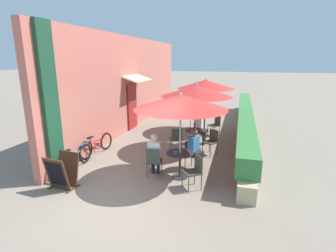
# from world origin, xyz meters

# --- Properties ---
(ground_plane) EXTENTS (120.00, 120.00, 0.00)m
(ground_plane) POSITION_xyz_m (0.00, 0.00, 0.00)
(ground_plane) COLOR gray
(cafe_facade_wall) EXTENTS (0.98, 13.46, 4.20)m
(cafe_facade_wall) POSITION_xyz_m (-2.54, 6.60, 2.09)
(cafe_facade_wall) COLOR #C66B5B
(cafe_facade_wall) RESTS_ON ground_plane
(planter_hedge) EXTENTS (0.60, 12.46, 1.01)m
(planter_hedge) POSITION_xyz_m (2.75, 6.63, 0.54)
(planter_hedge) COLOR tan
(planter_hedge) RESTS_ON ground_plane
(patio_table_near) EXTENTS (0.75, 0.75, 0.73)m
(patio_table_near) POSITION_xyz_m (0.97, 1.44, 0.52)
(patio_table_near) COLOR #28282D
(patio_table_near) RESTS_ON ground_plane
(patio_umbrella_near) EXTENTS (2.48, 2.48, 2.39)m
(patio_umbrella_near) POSITION_xyz_m (0.97, 1.44, 2.15)
(patio_umbrella_near) COLOR #B7B7BC
(patio_umbrella_near) RESTS_ON ground_plane
(cafe_chair_near_left) EXTENTS (0.52, 0.52, 0.87)m
(cafe_chair_near_left) POSITION_xyz_m (1.17, 2.14, 0.52)
(cafe_chair_near_left) COLOR #384238
(cafe_chair_near_left) RESTS_ON ground_plane
(seated_patron_near_left) EXTENTS (0.49, 0.45, 1.25)m
(seated_patron_near_left) POSITION_xyz_m (1.27, 2.09, 0.69)
(seated_patron_near_left) COLOR #23232D
(seated_patron_near_left) RESTS_ON ground_plane
(cafe_chair_near_right) EXTENTS (0.45, 0.45, 0.87)m
(cafe_chair_near_right) POSITION_xyz_m (0.27, 1.27, 0.52)
(cafe_chair_near_right) COLOR #384238
(cafe_chair_near_right) RESTS_ON ground_plane
(seated_patron_near_right) EXTENTS (0.37, 0.44, 1.25)m
(seated_patron_near_right) POSITION_xyz_m (0.25, 1.38, 0.69)
(seated_patron_near_right) COLOR #23232D
(seated_patron_near_right) RESTS_ON ground_plane
(cafe_chair_near_back) EXTENTS (0.56, 0.56, 0.87)m
(cafe_chair_near_back) POSITION_xyz_m (1.47, 0.93, 0.52)
(cafe_chair_near_back) COLOR #384238
(cafe_chair_near_back) RESTS_ON ground_plane
(coffee_cup_near) EXTENTS (0.07, 0.07, 0.09)m
(coffee_cup_near) POSITION_xyz_m (0.87, 1.32, 0.78)
(coffee_cup_near) COLOR teal
(coffee_cup_near) RESTS_ON patio_table_near
(patio_table_mid) EXTENTS (0.75, 0.75, 0.73)m
(patio_table_mid) POSITION_xyz_m (0.99, 3.86, 0.52)
(patio_table_mid) COLOR #28282D
(patio_table_mid) RESTS_ON ground_plane
(patio_umbrella_mid) EXTENTS (2.48, 2.48, 2.39)m
(patio_umbrella_mid) POSITION_xyz_m (0.99, 3.86, 2.15)
(patio_umbrella_mid) COLOR #B7B7BC
(patio_umbrella_mid) RESTS_ON ground_plane
(cafe_chair_mid_left) EXTENTS (0.43, 0.43, 0.87)m
(cafe_chair_mid_left) POSITION_xyz_m (0.97, 4.58, 0.52)
(cafe_chair_mid_left) COLOR #384238
(cafe_chair_mid_left) RESTS_ON ground_plane
(seated_patron_mid_left) EXTENTS (0.42, 0.36, 1.25)m
(seated_patron_mid_left) POSITION_xyz_m (1.08, 4.57, 0.69)
(seated_patron_mid_left) COLOR #23232D
(seated_patron_mid_left) RESTS_ON ground_plane
(cafe_chair_mid_right) EXTENTS (0.53, 0.53, 0.87)m
(cafe_chair_mid_right) POSITION_xyz_m (0.37, 3.48, 0.52)
(cafe_chair_mid_right) COLOR #384238
(cafe_chair_mid_right) RESTS_ON ground_plane
(cafe_chair_mid_back) EXTENTS (0.56, 0.56, 0.87)m
(cafe_chair_mid_back) POSITION_xyz_m (1.62, 3.52, 0.52)
(cafe_chair_mid_back) COLOR #384238
(cafe_chair_mid_back) RESTS_ON ground_plane
(coffee_cup_mid) EXTENTS (0.07, 0.07, 0.09)m
(coffee_cup_mid) POSITION_xyz_m (0.96, 3.75, 0.78)
(coffee_cup_mid) COLOR #B73D3D
(coffee_cup_mid) RESTS_ON patio_table_mid
(patio_table_far) EXTENTS (0.75, 0.75, 0.73)m
(patio_table_far) POSITION_xyz_m (0.99, 6.35, 0.52)
(patio_table_far) COLOR #28282D
(patio_table_far) RESTS_ON ground_plane
(patio_umbrella_far) EXTENTS (2.48, 2.48, 2.39)m
(patio_umbrella_far) POSITION_xyz_m (0.99, 6.35, 2.15)
(patio_umbrella_far) COLOR #B7B7BC
(patio_umbrella_far) RESTS_ON ground_plane
(cafe_chair_far_left) EXTENTS (0.56, 0.56, 0.87)m
(cafe_chair_far_left) POSITION_xyz_m (1.52, 5.86, 0.52)
(cafe_chair_far_left) COLOR #384238
(cafe_chair_far_left) RESTS_ON ground_plane
(cafe_chair_far_right) EXTENTS (0.56, 0.56, 0.87)m
(cafe_chair_far_right) POSITION_xyz_m (0.45, 6.83, 0.52)
(cafe_chair_far_right) COLOR #384238
(cafe_chair_far_right) RESTS_ON ground_plane
(coffee_cup_far) EXTENTS (0.07, 0.07, 0.09)m
(coffee_cup_far) POSITION_xyz_m (1.04, 6.44, 0.78)
(coffee_cup_far) COLOR #B73D3D
(coffee_cup_far) RESTS_ON patio_table_far
(bicycle_leaning) EXTENTS (0.12, 1.70, 0.71)m
(bicycle_leaning) POSITION_xyz_m (-2.20, 1.15, 0.33)
(bicycle_leaning) COLOR black
(bicycle_leaning) RESTS_ON ground_plane
(bicycle_second) EXTENTS (0.34, 1.68, 0.71)m
(bicycle_second) POSITION_xyz_m (-2.23, 2.47, 0.33)
(bicycle_second) COLOR black
(bicycle_second) RESTS_ON ground_plane
(menu_board) EXTENTS (0.70, 0.69, 0.89)m
(menu_board) POSITION_xyz_m (-1.81, 0.08, 0.44)
(menu_board) COLOR #422819
(menu_board) RESTS_ON ground_plane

